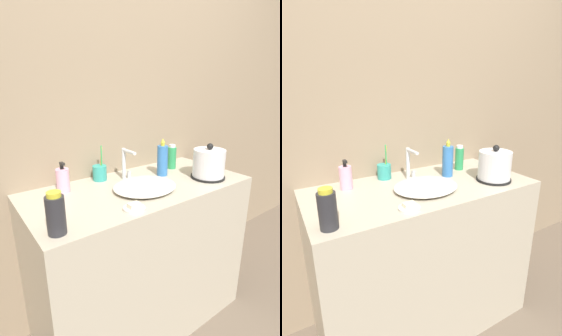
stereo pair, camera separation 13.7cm
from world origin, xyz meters
The scene contains 11 objects.
wall_back centered at (0.00, 0.59, 1.30)m, with size 6.00×0.04×2.60m.
vanity_counter centered at (0.00, 0.28, 0.45)m, with size 1.21×0.57×0.89m.
sink_basin centered at (-0.01, 0.23, 0.91)m, with size 0.34×0.30×0.04m.
faucet centered at (-0.01, 0.41, 0.99)m, with size 0.06×0.12×0.18m.
electric_kettle centered at (0.39, 0.15, 0.97)m, with size 0.20×0.20×0.20m.
toothbrush_cup centered at (-0.13, 0.49, 0.94)m, with size 0.08×0.08×0.20m.
lotion_bottle centered at (-0.36, 0.45, 0.96)m, with size 0.06×0.06×0.16m.
shampoo_bottle centered at (0.35, 0.41, 0.97)m, with size 0.05×0.05×0.16m.
mouthwash_bottle centered at (-0.53, 0.08, 0.97)m, with size 0.07×0.07×0.16m.
hand_cream_bottle centered at (0.21, 0.35, 0.99)m, with size 0.06×0.06×0.22m.
soap_dish centered at (-0.19, 0.07, 0.90)m, with size 0.10×0.10×0.03m.
Camera 2 is at (-0.67, -0.84, 1.41)m, focal length 28.00 mm.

